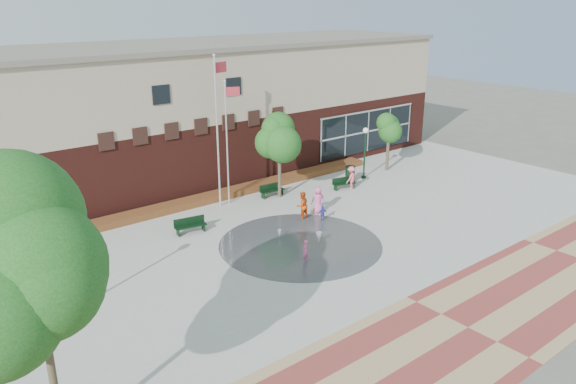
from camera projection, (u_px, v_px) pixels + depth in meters
ground at (341, 265)px, 26.75m from camera, size 120.00×120.00×0.00m
plaza_concrete at (288, 238)px, 29.68m from camera, size 46.00×18.00×0.01m
paver_band at (468, 328)px, 21.62m from camera, size 46.00×6.00×0.01m
splash_pad at (300, 244)px, 28.95m from camera, size 8.40×8.40×0.01m
library_building at (163, 113)px, 38.04m from camera, size 44.40×10.40×9.20m
flower_bed at (212, 200)px, 35.25m from camera, size 26.00×1.20×0.40m
flagpole_left at (218, 124)px, 32.67m from camera, size 1.04×0.35×9.10m
flagpole_right at (227, 136)px, 33.35m from camera, size 0.87×0.42×7.60m
lamp_left at (65, 258)px, 21.98m from camera, size 0.41×0.41×3.85m
lamp_right at (365, 147)px, 38.88m from camera, size 0.38×0.38×3.64m
bench_left at (191, 228)px, 30.23m from camera, size 1.79×0.78×0.87m
bench_mid at (272, 193)px, 35.83m from camera, size 1.69×0.58×0.83m
bench_right at (344, 186)px, 37.23m from camera, size 1.63×0.85×0.79m
trash_can at (350, 174)px, 38.57m from camera, size 0.69×0.69×1.14m
tree_big_left at (34, 263)px, 14.01m from camera, size 5.04×5.04×8.06m
tree_mid at (279, 139)px, 34.58m from camera, size 3.12×3.12×5.27m
tree_small_right at (389, 130)px, 40.46m from camera, size 2.45×2.45×4.18m
water_jet_a at (319, 244)px, 28.99m from camera, size 0.32×0.32×0.63m
water_jet_b at (280, 239)px, 29.66m from camera, size 0.21×0.21×0.47m
child_splash at (305, 251)px, 26.95m from camera, size 0.47×0.41×1.09m
adult_red at (302, 206)px, 32.03m from camera, size 0.81×0.63×1.65m
adult_pink at (318, 200)px, 32.91m from camera, size 0.95×0.85×1.63m
child_blue at (323, 214)px, 31.87m from camera, size 0.57×0.43×0.90m
person_bench at (351, 178)px, 37.12m from camera, size 1.11×0.79×1.56m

